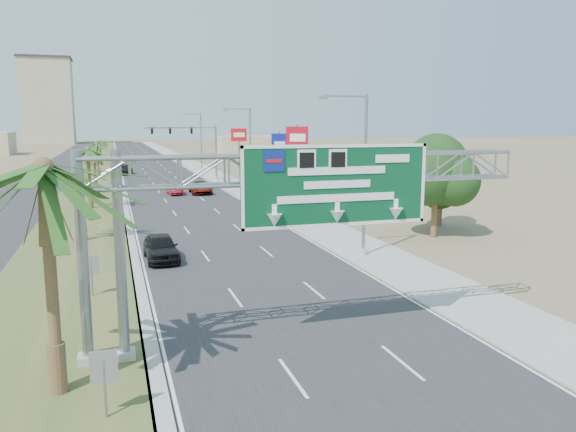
{
  "coord_description": "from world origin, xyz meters",
  "views": [
    {
      "loc": [
        -7.3,
        -9.43,
        8.22
      ],
      "look_at": [
        0.01,
        13.92,
        4.2
      ],
      "focal_mm": 35.0,
      "sensor_mm": 36.0,
      "label": 1
    }
  ],
  "objects_px": {
    "car_left_lane": "(161,248)",
    "pole_sign_red_far": "(239,139)",
    "palm_near": "(43,170)",
    "signal_mast": "(202,148)",
    "car_far": "(125,170)",
    "pole_sign_red_near": "(297,141)",
    "store_building": "(326,168)",
    "sign_gantry": "(293,184)",
    "car_right_lane": "(200,188)",
    "pole_sign_blue": "(279,147)",
    "car_mid_lane": "(174,189)"
  },
  "relations": [
    {
      "from": "store_building",
      "to": "pole_sign_blue",
      "type": "height_order",
      "value": "pole_sign_blue"
    },
    {
      "from": "store_building",
      "to": "car_mid_lane",
      "type": "height_order",
      "value": "store_building"
    },
    {
      "from": "sign_gantry",
      "to": "car_mid_lane",
      "type": "bearing_deg",
      "value": 89.29
    },
    {
      "from": "sign_gantry",
      "to": "car_far",
      "type": "bearing_deg",
      "value": 93.21
    },
    {
      "from": "pole_sign_red_near",
      "to": "pole_sign_red_far",
      "type": "distance_m",
      "value": 20.14
    },
    {
      "from": "car_left_lane",
      "to": "pole_sign_red_far",
      "type": "relative_size",
      "value": 0.6
    },
    {
      "from": "car_left_lane",
      "to": "pole_sign_red_far",
      "type": "xyz_separation_m",
      "value": [
        14.63,
        44.05,
        5.34
      ]
    },
    {
      "from": "pole_sign_red_far",
      "to": "car_left_lane",
      "type": "bearing_deg",
      "value": -108.37
    },
    {
      "from": "palm_near",
      "to": "signal_mast",
      "type": "distance_m",
      "value": 65.6
    },
    {
      "from": "car_far",
      "to": "pole_sign_red_near",
      "type": "distance_m",
      "value": 42.02
    },
    {
      "from": "palm_near",
      "to": "pole_sign_red_far",
      "type": "bearing_deg",
      "value": 72.54
    },
    {
      "from": "palm_near",
      "to": "pole_sign_blue",
      "type": "xyz_separation_m",
      "value": [
        22.2,
        51.13,
        -1.65
      ]
    },
    {
      "from": "car_right_lane",
      "to": "pole_sign_blue",
      "type": "xyz_separation_m",
      "value": [
        10.43,
        2.13,
        4.57
      ]
    },
    {
      "from": "sign_gantry",
      "to": "store_building",
      "type": "height_order",
      "value": "sign_gantry"
    },
    {
      "from": "store_building",
      "to": "car_far",
      "type": "height_order",
      "value": "store_building"
    },
    {
      "from": "signal_mast",
      "to": "car_mid_lane",
      "type": "height_order",
      "value": "signal_mast"
    },
    {
      "from": "car_left_lane",
      "to": "pole_sign_blue",
      "type": "height_order",
      "value": "pole_sign_blue"
    },
    {
      "from": "car_far",
      "to": "car_left_lane",
      "type": "bearing_deg",
      "value": -82.76
    },
    {
      "from": "sign_gantry",
      "to": "signal_mast",
      "type": "bearing_deg",
      "value": 84.26
    },
    {
      "from": "sign_gantry",
      "to": "store_building",
      "type": "xyz_separation_m",
      "value": [
        23.06,
        56.07,
        -4.06
      ]
    },
    {
      "from": "palm_near",
      "to": "car_right_lane",
      "type": "height_order",
      "value": "palm_near"
    },
    {
      "from": "sign_gantry",
      "to": "palm_near",
      "type": "height_order",
      "value": "palm_near"
    },
    {
      "from": "palm_near",
      "to": "car_right_lane",
      "type": "relative_size",
      "value": 1.64
    },
    {
      "from": "car_left_lane",
      "to": "store_building",
      "type": "bearing_deg",
      "value": 55.31
    },
    {
      "from": "pole_sign_blue",
      "to": "car_far",
      "type": "bearing_deg",
      "value": 123.77
    },
    {
      "from": "car_mid_lane",
      "to": "car_far",
      "type": "bearing_deg",
      "value": 95.21
    },
    {
      "from": "car_mid_lane",
      "to": "car_far",
      "type": "xyz_separation_m",
      "value": [
        -4.88,
        29.39,
        0.11
      ]
    },
    {
      "from": "car_left_lane",
      "to": "pole_sign_red_far",
      "type": "height_order",
      "value": "pole_sign_red_far"
    },
    {
      "from": "palm_near",
      "to": "car_far",
      "type": "distance_m",
      "value": 78.91
    },
    {
      "from": "pole_sign_red_near",
      "to": "pole_sign_red_far",
      "type": "bearing_deg",
      "value": 95.77
    },
    {
      "from": "car_left_lane",
      "to": "car_mid_lane",
      "type": "relative_size",
      "value": 1.17
    },
    {
      "from": "pole_sign_red_far",
      "to": "car_right_lane",
      "type": "bearing_deg",
      "value": -122.03
    },
    {
      "from": "palm_near",
      "to": "signal_mast",
      "type": "height_order",
      "value": "palm_near"
    },
    {
      "from": "signal_mast",
      "to": "car_far",
      "type": "height_order",
      "value": "signal_mast"
    },
    {
      "from": "signal_mast",
      "to": "pole_sign_red_near",
      "type": "bearing_deg",
      "value": -73.84
    },
    {
      "from": "signal_mast",
      "to": "car_right_lane",
      "type": "height_order",
      "value": "signal_mast"
    },
    {
      "from": "palm_near",
      "to": "pole_sign_red_near",
      "type": "height_order",
      "value": "palm_near"
    },
    {
      "from": "store_building",
      "to": "car_far",
      "type": "bearing_deg",
      "value": 143.05
    },
    {
      "from": "signal_mast",
      "to": "car_right_lane",
      "type": "xyz_separation_m",
      "value": [
        -2.61,
        -14.97,
        -4.14
      ]
    },
    {
      "from": "car_left_lane",
      "to": "car_right_lane",
      "type": "xyz_separation_m",
      "value": [
        7.3,
        32.34,
        -0.09
      ]
    },
    {
      "from": "palm_near",
      "to": "pole_sign_blue",
      "type": "relative_size",
      "value": 1.15
    },
    {
      "from": "palm_near",
      "to": "pole_sign_red_far",
      "type": "relative_size",
      "value": 1.07
    },
    {
      "from": "signal_mast",
      "to": "pole_sign_blue",
      "type": "distance_m",
      "value": 15.05
    },
    {
      "from": "store_building",
      "to": "car_mid_lane",
      "type": "bearing_deg",
      "value": -158.59
    },
    {
      "from": "palm_near",
      "to": "signal_mast",
      "type": "xyz_separation_m",
      "value": [
        14.37,
        63.97,
        -2.08
      ]
    },
    {
      "from": "sign_gantry",
      "to": "signal_mast",
      "type": "xyz_separation_m",
      "value": [
        6.23,
        62.05,
        -1.21
      ]
    },
    {
      "from": "pole_sign_red_near",
      "to": "car_mid_lane",
      "type": "bearing_deg",
      "value": 145.54
    },
    {
      "from": "pole_sign_red_near",
      "to": "pole_sign_blue",
      "type": "relative_size",
      "value": 1.13
    },
    {
      "from": "pole_sign_red_near",
      "to": "pole_sign_blue",
      "type": "xyz_separation_m",
      "value": [
        1.08,
        10.45,
        -1.06
      ]
    },
    {
      "from": "pole_sign_blue",
      "to": "pole_sign_red_far",
      "type": "relative_size",
      "value": 0.93
    }
  ]
}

